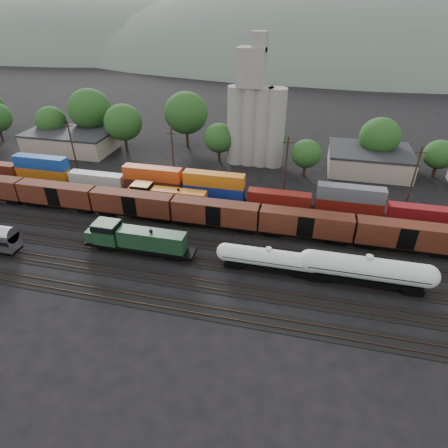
% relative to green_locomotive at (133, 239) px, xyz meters
% --- Properties ---
extents(ground, '(600.00, 600.00, 0.00)m').
position_rel_green_locomotive_xyz_m(ground, '(9.04, 5.00, -2.69)').
color(ground, black).
extents(tracks, '(180.00, 33.20, 0.20)m').
position_rel_green_locomotive_xyz_m(tracks, '(9.04, 5.00, -2.64)').
color(tracks, black).
rests_on(tracks, ground).
extents(green_locomotive, '(17.88, 3.16, 4.73)m').
position_rel_green_locomotive_xyz_m(green_locomotive, '(0.00, 0.00, 0.00)').
color(green_locomotive, black).
rests_on(green_locomotive, ground).
extents(tank_car_a, '(15.41, 2.76, 4.04)m').
position_rel_green_locomotive_xyz_m(tank_car_a, '(21.17, -0.00, -0.27)').
color(tank_car_a, silver).
rests_on(tank_car_a, ground).
extents(tank_car_b, '(18.72, 3.35, 4.91)m').
position_rel_green_locomotive_xyz_m(tank_car_b, '(34.84, -0.00, 0.21)').
color(tank_car_b, silver).
rests_on(tank_car_b, ground).
extents(orange_locomotive, '(17.56, 2.93, 4.39)m').
position_rel_green_locomotive_xyz_m(orange_locomotive, '(-0.68, 15.00, -0.18)').
color(orange_locomotive, black).
rests_on(orange_locomotive, ground).
extents(boxcar_string, '(184.40, 2.90, 4.20)m').
position_rel_green_locomotive_xyz_m(boxcar_string, '(33.76, 10.00, 0.43)').
color(boxcar_string, black).
rests_on(boxcar_string, ground).
extents(container_wall, '(161.66, 2.60, 5.80)m').
position_rel_green_locomotive_xyz_m(container_wall, '(12.65, 20.00, -0.01)').
color(container_wall, black).
rests_on(container_wall, ground).
extents(grain_silo, '(13.40, 5.00, 29.00)m').
position_rel_green_locomotive_xyz_m(grain_silo, '(12.33, 41.00, 8.57)').
color(grain_silo, gray).
rests_on(grain_silo, ground).
extents(industrial_sheds, '(119.38, 17.26, 5.10)m').
position_rel_green_locomotive_xyz_m(industrial_sheds, '(15.67, 40.25, -0.13)').
color(industrial_sheds, '#9E937F').
rests_on(industrial_sheds, ground).
extents(tree_band, '(164.74, 21.42, 14.44)m').
position_rel_green_locomotive_xyz_m(tree_band, '(1.53, 44.52, 5.03)').
color(tree_band, black).
rests_on(tree_band, ground).
extents(utility_poles, '(122.20, 0.36, 12.00)m').
position_rel_green_locomotive_xyz_m(utility_poles, '(9.04, 27.00, 3.52)').
color(utility_poles, black).
rests_on(utility_poles, ground).
extents(distant_hills, '(860.00, 286.00, 130.00)m').
position_rel_green_locomotive_xyz_m(distant_hills, '(32.96, 265.00, -23.25)').
color(distant_hills, '#59665B').
rests_on(distant_hills, ground).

